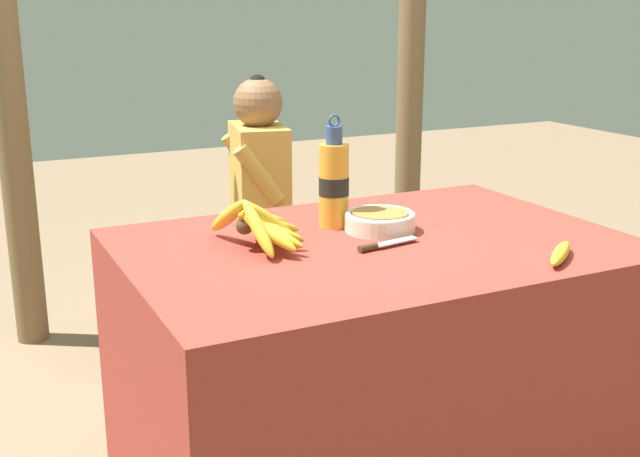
# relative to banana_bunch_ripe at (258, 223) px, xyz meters

# --- Properties ---
(market_counter) EXTENTS (1.34, 0.93, 0.80)m
(market_counter) POSITION_rel_banana_bunch_ripe_xyz_m (0.31, -0.08, -0.47)
(market_counter) COLOR maroon
(market_counter) RESTS_ON ground_plane
(banana_bunch_ripe) EXTENTS (0.23, 0.34, 0.15)m
(banana_bunch_ripe) POSITION_rel_banana_bunch_ripe_xyz_m (0.00, 0.00, 0.00)
(banana_bunch_ripe) COLOR #4C381E
(banana_bunch_ripe) RESTS_ON market_counter
(serving_bowl) EXTENTS (0.20, 0.20, 0.05)m
(serving_bowl) POSITION_rel_banana_bunch_ripe_xyz_m (0.37, 0.00, -0.04)
(serving_bowl) COLOR silver
(serving_bowl) RESTS_ON market_counter
(water_bottle) EXTENTS (0.09, 0.09, 0.32)m
(water_bottle) POSITION_rel_banana_bunch_ripe_xyz_m (0.27, 0.10, 0.06)
(water_bottle) COLOR gold
(water_bottle) RESTS_ON market_counter
(loose_banana_front) EXTENTS (0.18, 0.15, 0.04)m
(loose_banana_front) POSITION_rel_banana_bunch_ripe_xyz_m (0.64, -0.43, -0.05)
(loose_banana_front) COLOR gold
(loose_banana_front) RESTS_ON market_counter
(knife) EXTENTS (0.19, 0.05, 0.02)m
(knife) POSITION_rel_banana_bunch_ripe_xyz_m (0.28, -0.15, -0.06)
(knife) COLOR #BCBCC1
(knife) RESTS_ON market_counter
(wooden_bench) EXTENTS (1.42, 0.32, 0.43)m
(wooden_bench) POSITION_rel_banana_bunch_ripe_xyz_m (0.52, 1.16, -0.51)
(wooden_bench) COLOR brown
(wooden_bench) RESTS_ON ground_plane
(seated_vendor) EXTENTS (0.45, 0.42, 1.15)m
(seated_vendor) POSITION_rel_banana_bunch_ripe_xyz_m (0.41, 1.13, -0.20)
(seated_vendor) COLOR #564C60
(seated_vendor) RESTS_ON ground_plane
(banana_bunch_green) EXTENTS (0.19, 0.31, 0.14)m
(banana_bunch_green) POSITION_rel_banana_bunch_ripe_xyz_m (0.94, 1.16, -0.37)
(banana_bunch_green) COLOR #4C381E
(banana_bunch_green) RESTS_ON wooden_bench
(support_post_near) EXTENTS (0.13, 0.13, 2.34)m
(support_post_near) POSITION_rel_banana_bunch_ripe_xyz_m (-0.44, 1.60, 0.30)
(support_post_near) COLOR brown
(support_post_near) RESTS_ON ground_plane
(support_post_far) EXTENTS (0.13, 0.13, 2.34)m
(support_post_far) POSITION_rel_banana_bunch_ripe_xyz_m (1.47, 1.60, 0.30)
(support_post_far) COLOR brown
(support_post_far) RESTS_ON ground_plane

